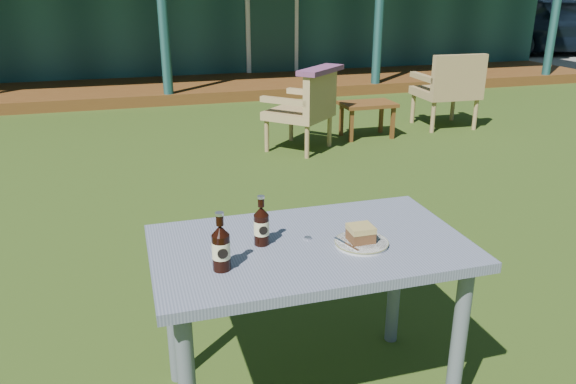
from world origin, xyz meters
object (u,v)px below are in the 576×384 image
object	(u,v)px
car_near	(554,25)
cafe_table	(310,266)
cola_bottle_near	(261,225)
cake_slice	(361,233)
cola_bottle_far	(221,247)
side_table	(367,108)
plate	(361,243)
armchair_right	(450,86)
armchair_left	(306,107)

from	to	relation	value
car_near	cafe_table	world-z (taller)	car_near
cafe_table	cola_bottle_near	xyz separation A→B (m)	(-0.18, 0.04, 0.18)
cake_slice	cola_bottle_far	bearing A→B (deg)	-174.63
car_near	side_table	xyz separation A→B (m)	(-7.61, -6.06, -0.38)
cake_slice	side_table	bearing A→B (deg)	65.43
cola_bottle_near	side_table	size ratio (longest dim) A/B	0.33
cola_bottle_far	plate	bearing A→B (deg)	4.62
cafe_table	armchair_right	world-z (taller)	armchair_right
cafe_table	cake_slice	distance (m)	0.24
cafe_table	cola_bottle_near	world-z (taller)	cola_bottle_near
plate	armchair_left	bearing A→B (deg)	75.04
armchair_left	armchair_right	distance (m)	2.00
cola_bottle_far	armchair_left	bearing A→B (deg)	67.71
cake_slice	armchair_right	bearing A→B (deg)	54.48
armchair_left	cafe_table	bearing A→B (deg)	-107.89
cola_bottle_near	side_table	distance (m)	4.46
cola_bottle_far	armchair_right	bearing A→B (deg)	50.14
car_near	armchair_left	distance (m)	10.58
plate	armchair_right	distance (m)	5.06
cafe_table	cake_slice	bearing A→B (deg)	-20.07
cafe_table	armchair_right	bearing A→B (deg)	52.42
cola_bottle_near	armchair_right	distance (m)	5.19
plate	cola_bottle_far	xyz separation A→B (m)	(-0.54, -0.04, 0.08)
cola_bottle_far	side_table	world-z (taller)	cola_bottle_far
armchair_left	side_table	size ratio (longest dim) A/B	1.39
car_near	cola_bottle_near	distance (m)	13.94
cafe_table	armchair_left	bearing A→B (deg)	72.11
cake_slice	side_table	xyz separation A→B (m)	(1.82, 3.97, -0.42)
plate	armchair_left	size ratio (longest dim) A/B	0.25
cola_bottle_near	side_table	xyz separation A→B (m)	(2.18, 3.87, -0.46)
armchair_right	side_table	size ratio (longest dim) A/B	1.49
cola_bottle_far	side_table	xyz separation A→B (m)	(2.36, 4.02, -0.46)
car_near	armchair_left	world-z (taller)	car_near
cola_bottle_near	cola_bottle_far	world-z (taller)	cola_bottle_far
armchair_left	side_table	world-z (taller)	armchair_left
cafe_table	side_table	bearing A→B (deg)	62.95
armchair_left	cola_bottle_far	bearing A→B (deg)	-112.29
cafe_table	plate	bearing A→B (deg)	-21.85
plate	cake_slice	xyz separation A→B (m)	(-0.00, 0.01, 0.04)
cake_slice	armchair_left	size ratio (longest dim) A/B	0.11
cola_bottle_far	side_table	size ratio (longest dim) A/B	0.36
car_near	side_table	distance (m)	9.73
armchair_right	armchair_left	bearing A→B (deg)	-167.21
cola_bottle_far	armchair_right	xyz separation A→B (m)	(3.47, 4.16, -0.30)
plate	armchair_right	size ratio (longest dim) A/B	0.23
cola_bottle_far	armchair_left	size ratio (longest dim) A/B	0.26
cake_slice	armchair_left	world-z (taller)	armchair_left
cafe_table	side_table	size ratio (longest dim) A/B	2.00
armchair_right	cola_bottle_near	bearing A→B (deg)	-129.43
cafe_table	cola_bottle_far	size ratio (longest dim) A/B	5.63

